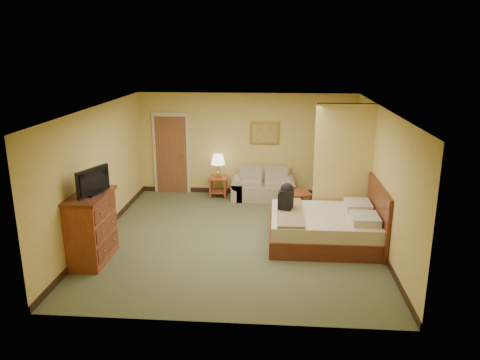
# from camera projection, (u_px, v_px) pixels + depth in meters

# --- Properties ---
(floor) EXTENTS (6.00, 6.00, 0.00)m
(floor) POSITION_uv_depth(u_px,v_px,m) (237.00, 238.00, 9.39)
(floor) COLOR #525939
(floor) RESTS_ON ground
(ceiling) EXTENTS (6.00, 6.00, 0.00)m
(ceiling) POSITION_uv_depth(u_px,v_px,m) (237.00, 108.00, 8.68)
(ceiling) COLOR white
(ceiling) RESTS_ON back_wall
(back_wall) EXTENTS (5.50, 0.02, 2.60)m
(back_wall) POSITION_uv_depth(u_px,v_px,m) (247.00, 144.00, 11.91)
(back_wall) COLOR #D7BC5C
(back_wall) RESTS_ON floor
(left_wall) EXTENTS (0.02, 6.00, 2.60)m
(left_wall) POSITION_uv_depth(u_px,v_px,m) (98.00, 173.00, 9.24)
(left_wall) COLOR #D7BC5C
(left_wall) RESTS_ON floor
(right_wall) EXTENTS (0.02, 6.00, 2.60)m
(right_wall) POSITION_uv_depth(u_px,v_px,m) (382.00, 179.00, 8.83)
(right_wall) COLOR #D7BC5C
(right_wall) RESTS_ON floor
(partition) EXTENTS (1.20, 0.15, 2.60)m
(partition) POSITION_uv_depth(u_px,v_px,m) (343.00, 166.00, 9.76)
(partition) COLOR #D7BC5C
(partition) RESTS_ON floor
(door) EXTENTS (0.94, 0.16, 2.10)m
(door) POSITION_uv_depth(u_px,v_px,m) (171.00, 154.00, 12.09)
(door) COLOR beige
(door) RESTS_ON floor
(baseboard) EXTENTS (5.50, 0.02, 0.12)m
(baseboard) POSITION_uv_depth(u_px,v_px,m) (246.00, 191.00, 12.24)
(baseboard) COLOR black
(baseboard) RESTS_ON floor
(loveseat) EXTENTS (1.57, 0.73, 0.80)m
(loveseat) POSITION_uv_depth(u_px,v_px,m) (263.00, 189.00, 11.75)
(loveseat) COLOR tan
(loveseat) RESTS_ON floor
(side_table) EXTENTS (0.47, 0.47, 0.51)m
(side_table) POSITION_uv_depth(u_px,v_px,m) (218.00, 184.00, 11.89)
(side_table) COLOR maroon
(side_table) RESTS_ON floor
(table_lamp) EXTENTS (0.36, 0.36, 0.59)m
(table_lamp) POSITION_uv_depth(u_px,v_px,m) (218.00, 160.00, 11.72)
(table_lamp) COLOR #B79443
(table_lamp) RESTS_ON side_table
(coffee_table) EXTENTS (0.82, 0.82, 0.42)m
(coffee_table) POSITION_uv_depth(u_px,v_px,m) (295.00, 197.00, 11.00)
(coffee_table) COLOR maroon
(coffee_table) RESTS_ON floor
(wall_picture) EXTENTS (0.74, 0.04, 0.58)m
(wall_picture) POSITION_uv_depth(u_px,v_px,m) (265.00, 133.00, 11.77)
(wall_picture) COLOR #B78E3F
(wall_picture) RESTS_ON back_wall
(dresser) EXTENTS (0.61, 1.17, 1.25)m
(dresser) POSITION_uv_depth(u_px,v_px,m) (92.00, 227.00, 8.25)
(dresser) COLOR maroon
(dresser) RESTS_ON floor
(tv) EXTENTS (0.32, 0.74, 0.47)m
(tv) POSITION_uv_depth(u_px,v_px,m) (93.00, 182.00, 8.01)
(tv) COLOR black
(tv) RESTS_ON dresser
(bed) EXTENTS (2.18, 1.86, 1.20)m
(bed) POSITION_uv_depth(u_px,v_px,m) (329.00, 227.00, 9.07)
(bed) COLOR #542113
(bed) RESTS_ON floor
(backpack) EXTENTS (0.28, 0.37, 0.57)m
(backpack) POSITION_uv_depth(u_px,v_px,m) (287.00, 196.00, 9.12)
(backpack) COLOR black
(backpack) RESTS_ON bed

